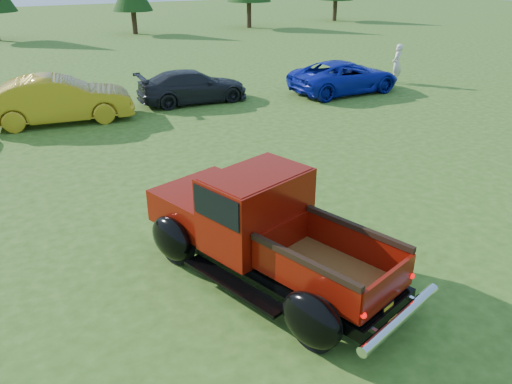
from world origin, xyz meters
TOP-DOWN VIEW (x-y plane):
  - ground at (0.00, 0.00)m, footprint 120.00×120.00m
  - pickup_truck at (-0.51, -0.92)m, footprint 3.35×5.05m
  - show_car_yellow at (-2.09, 9.60)m, footprint 4.70×2.15m
  - show_car_grey at (2.63, 9.98)m, footprint 4.14×1.87m
  - show_car_blue at (8.50, 8.58)m, footprint 4.54×2.15m
  - spectator at (11.50, 8.94)m, footprint 0.71×0.66m

SIDE VIEW (x-z plane):
  - ground at x=0.00m, z-range 0.00..0.00m
  - show_car_grey at x=2.63m, z-range 0.00..1.18m
  - show_car_blue at x=8.50m, z-range 0.00..1.25m
  - show_car_yellow at x=-2.09m, z-range 0.00..1.49m
  - spectator at x=11.50m, z-range 0.00..1.63m
  - pickup_truck at x=-0.51m, z-range -0.04..1.72m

